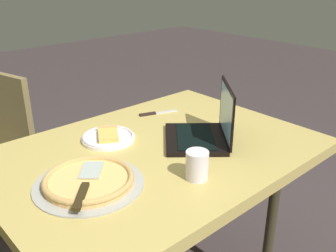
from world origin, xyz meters
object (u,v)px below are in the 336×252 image
Objects in this scene: dining_table at (156,162)px; table_knife at (155,113)px; drink_cup at (197,165)px; pizza_tray at (89,181)px; laptop at (205,130)px; pizza_plate at (108,137)px.

table_knife is (-0.25, -0.30, 0.06)m from dining_table.
dining_table is at bearing 50.42° from table_knife.
dining_table is 0.29m from drink_cup.
dining_table is at bearing -170.61° from pizza_tray.
pizza_tray reaches higher than table_knife.
table_knife is at bearing -148.99° from pizza_tray.
laptop is 1.05× the size of pizza_tray.
drink_cup is at bearing 63.22° from table_knife.
laptop is at bearing 158.79° from dining_table.
pizza_plate is 2.19× the size of drink_cup.
drink_cup reaches higher than pizza_tray.
laptop is at bearing -142.18° from drink_cup.
pizza_plate and pizza_tray have the same top height.
pizza_tray is 3.64× the size of drink_cup.
drink_cup reaches higher than dining_table.
pizza_tray is 1.91× the size of table_knife.
drink_cup is at bearing 37.82° from laptop.
laptop is at bearing 177.64° from pizza_tray.
laptop is 0.31m from drink_cup.
laptop is 0.38m from table_knife.
pizza_tray is (0.55, -0.02, -0.03)m from laptop.
drink_cup is (0.29, 0.57, 0.05)m from table_knife.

